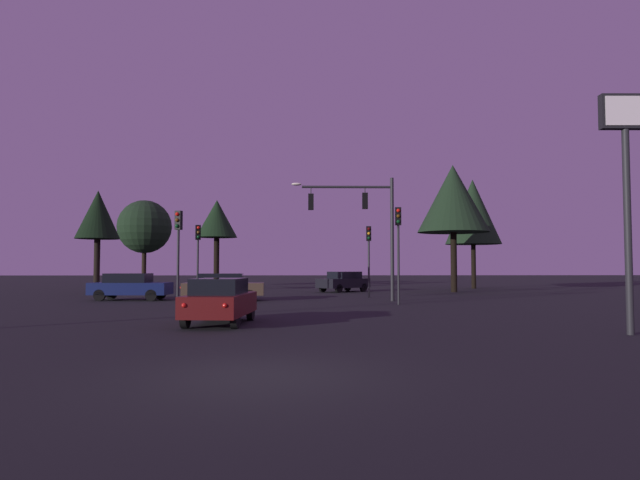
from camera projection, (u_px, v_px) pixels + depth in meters
ground_plane at (291, 297)px, 34.09m from camera, size 168.00×168.00×0.00m
traffic_signal_mast_arm at (364, 216)px, 30.47m from camera, size 5.69×0.38×6.85m
traffic_light_corner_left at (178, 239)px, 25.90m from camera, size 0.35×0.38×4.54m
traffic_light_corner_right at (369, 247)px, 33.68m from camera, size 0.32×0.36×4.38m
traffic_light_median at (398, 236)px, 27.62m from camera, size 0.32×0.36×4.89m
traffic_light_far_side at (198, 246)px, 33.27m from camera, size 0.36×0.38×4.43m
car_nearside_lane at (220, 300)px, 18.20m from camera, size 2.09×4.21×1.52m
car_crossing_left at (223, 286)px, 30.63m from camera, size 4.61×1.98×1.52m
car_crossing_right at (130, 286)px, 31.16m from camera, size 4.49×2.05×1.52m
car_far_lane at (344, 281)px, 41.32m from camera, size 4.24×4.03×1.52m
store_sign_illuminated at (626, 158)px, 15.58m from camera, size 1.41×0.31×6.82m
tree_behind_sign at (453, 199)px, 41.04m from camera, size 5.32×5.32×9.52m
tree_left_far at (145, 227)px, 49.56m from camera, size 4.80×4.80×7.89m
tree_center_horizon at (473, 212)px, 47.82m from camera, size 4.79×4.79×9.52m
tree_right_cluster at (98, 216)px, 38.32m from camera, size 3.01×3.01×7.23m
tree_lot_edge at (217, 220)px, 47.76m from camera, size 3.56×3.56×7.71m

